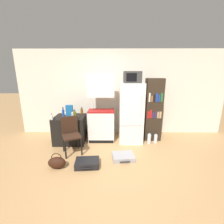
# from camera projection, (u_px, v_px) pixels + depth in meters

# --- Properties ---
(ground_plane) EXTENTS (24.00, 24.00, 0.00)m
(ground_plane) POSITION_uv_depth(u_px,v_px,m) (116.00, 168.00, 3.07)
(ground_plane) COLOR tan
(wall_back) EXTENTS (6.40, 0.10, 2.59)m
(wall_back) POSITION_uv_depth(u_px,v_px,m) (122.00, 93.00, 4.68)
(wall_back) COLOR silver
(wall_back) RESTS_ON ground_plane
(side_table) EXTENTS (0.82, 0.70, 0.74)m
(side_table) POSITION_uv_depth(u_px,v_px,m) (70.00, 129.00, 4.19)
(side_table) COLOR black
(side_table) RESTS_ON ground_plane
(kitchen_hutch) EXTENTS (0.73, 0.47, 1.89)m
(kitchen_hutch) POSITION_uv_depth(u_px,v_px,m) (101.00, 111.00, 4.18)
(kitchen_hutch) COLOR white
(kitchen_hutch) RESTS_ON ground_plane
(refrigerator) EXTENTS (0.64, 0.61, 1.64)m
(refrigerator) POSITION_uv_depth(u_px,v_px,m) (131.00, 113.00, 4.13)
(refrigerator) COLOR white
(refrigerator) RESTS_ON ground_plane
(microwave) EXTENTS (0.44, 0.44, 0.30)m
(microwave) POSITION_uv_depth(u_px,v_px,m) (132.00, 77.00, 3.89)
(microwave) COLOR #333333
(microwave) RESTS_ON refrigerator
(bookshelf) EXTENTS (0.47, 0.32, 1.76)m
(bookshelf) POSITION_uv_depth(u_px,v_px,m) (153.00, 110.00, 4.24)
(bookshelf) COLOR #2D2319
(bookshelf) RESTS_ON ground_plane
(bottle_blue_soda) EXTENTS (0.06, 0.06, 0.31)m
(bottle_blue_soda) POSITION_uv_depth(u_px,v_px,m) (63.00, 114.00, 3.86)
(bottle_blue_soda) COLOR #1E47A3
(bottle_blue_soda) RESTS_ON side_table
(bottle_clear_short) EXTENTS (0.09, 0.09, 0.21)m
(bottle_clear_short) POSITION_uv_depth(u_px,v_px,m) (73.00, 115.00, 3.90)
(bottle_clear_short) COLOR silver
(bottle_clear_short) RESTS_ON side_table
(bottle_olive_oil) EXTENTS (0.07, 0.07, 0.26)m
(bottle_olive_oil) POSITION_uv_depth(u_px,v_px,m) (75.00, 115.00, 3.80)
(bottle_olive_oil) COLOR #566619
(bottle_olive_oil) RESTS_ON side_table
(bottle_milk_white) EXTENTS (0.06, 0.06, 0.16)m
(bottle_milk_white) POSITION_uv_depth(u_px,v_px,m) (52.00, 117.00, 3.80)
(bottle_milk_white) COLOR white
(bottle_milk_white) RESTS_ON side_table
(bottle_amber_beer) EXTENTS (0.07, 0.07, 0.19)m
(bottle_amber_beer) POSITION_uv_depth(u_px,v_px,m) (82.00, 111.00, 4.37)
(bottle_amber_beer) COLOR brown
(bottle_amber_beer) RESTS_ON side_table
(bowl) EXTENTS (0.17, 0.17, 0.05)m
(bowl) POSITION_uv_depth(u_px,v_px,m) (65.00, 114.00, 4.31)
(bowl) COLOR silver
(bowl) RESTS_ON side_table
(cereal_box) EXTENTS (0.19, 0.07, 0.30)m
(cereal_box) POSITION_uv_depth(u_px,v_px,m) (69.00, 110.00, 4.15)
(cereal_box) COLOR #1E66A8
(cereal_box) RESTS_ON side_table
(chair) EXTENTS (0.53, 0.53, 0.89)m
(chair) POSITION_uv_depth(u_px,v_px,m) (71.00, 132.00, 3.59)
(chair) COLOR black
(chair) RESTS_ON ground_plane
(suitcase_large_flat) EXTENTS (0.53, 0.45, 0.11)m
(suitcase_large_flat) POSITION_uv_depth(u_px,v_px,m) (123.00, 157.00, 3.39)
(suitcase_large_flat) COLOR #99999E
(suitcase_large_flat) RESTS_ON ground_plane
(suitcase_small_flat) EXTENTS (0.52, 0.40, 0.13)m
(suitcase_small_flat) POSITION_uv_depth(u_px,v_px,m) (87.00, 163.00, 3.12)
(suitcase_small_flat) COLOR black
(suitcase_small_flat) RESTS_ON ground_plane
(handbag) EXTENTS (0.36, 0.20, 0.33)m
(handbag) POSITION_uv_depth(u_px,v_px,m) (57.00, 163.00, 3.04)
(handbag) COLOR #33190F
(handbag) RESTS_ON ground_plane
(water_bottle_front) EXTENTS (0.10, 0.10, 0.29)m
(water_bottle_front) POSITION_uv_depth(u_px,v_px,m) (156.00, 138.00, 4.18)
(water_bottle_front) COLOR silver
(water_bottle_front) RESTS_ON ground_plane
(water_bottle_middle) EXTENTS (0.10, 0.10, 0.34)m
(water_bottle_middle) POSITION_uv_depth(u_px,v_px,m) (149.00, 139.00, 4.12)
(water_bottle_middle) COLOR silver
(water_bottle_middle) RESTS_ON ground_plane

